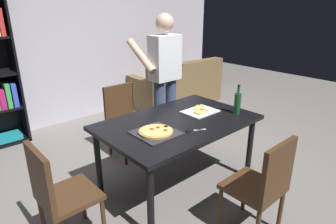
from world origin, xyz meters
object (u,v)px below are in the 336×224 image
person_serving_pizza (164,76)px  kitchen_scissors (192,131)px  dining_table (178,127)px  chair_near_camera (263,183)px  chair_far_side (124,116)px  pepperoni_pizza_on_tray (156,132)px  wine_bottle (237,103)px  couch (178,88)px  chair_left_end (57,191)px

person_serving_pizza → kitchen_scissors: bearing=-118.4°
dining_table → chair_near_camera: chair_near_camera is taller
chair_near_camera → kitchen_scissors: size_ratio=4.62×
chair_far_side → pepperoni_pizza_on_tray: bearing=-108.6°
person_serving_pizza → wine_bottle: size_ratio=5.54×
chair_near_camera → person_serving_pizza: person_serving_pizza is taller
couch → pepperoni_pizza_on_tray: couch is taller
dining_table → pepperoni_pizza_on_tray: bearing=-166.3°
chair_far_side → dining_table: bearing=-90.0°
kitchen_scissors → pepperoni_pizza_on_tray: bearing=146.4°
chair_left_end → person_serving_pizza: bearing=23.7°
dining_table → kitchen_scissors: kitchen_scissors is taller
chair_near_camera → chair_left_end: (-1.26, 0.99, 0.00)m
dining_table → chair_left_end: (-1.26, 0.00, -0.16)m
pepperoni_pizza_on_tray → kitchen_scissors: (0.28, -0.19, -0.01)m
chair_left_end → person_serving_pizza: person_serving_pizza is taller
wine_bottle → chair_far_side: bearing=115.7°
chair_near_camera → chair_far_side: bearing=90.0°
dining_table → person_serving_pizza: person_serving_pizza is taller
chair_near_camera → pepperoni_pizza_on_tray: 1.00m
chair_near_camera → chair_left_end: same height
dining_table → kitchen_scissors: 0.30m
couch → kitchen_scissors: (-1.98, -2.26, 0.45)m
chair_far_side → pepperoni_pizza_on_tray: chair_far_side is taller
dining_table → chair_left_end: size_ratio=1.73×
wine_bottle → kitchen_scissors: bearing=-179.8°
chair_near_camera → kitchen_scissors: 0.76m
pepperoni_pizza_on_tray → kitchen_scissors: 0.34m
kitchen_scissors → dining_table: bearing=74.0°
chair_far_side → pepperoni_pizza_on_tray: (-0.36, -1.07, 0.25)m
chair_near_camera → wine_bottle: 1.00m
person_serving_pizza → pepperoni_pizza_on_tray: person_serving_pizza is taller
chair_left_end → person_serving_pizza: 1.97m
dining_table → couch: 2.77m
dining_table → wine_bottle: 0.69m
chair_near_camera → pepperoni_pizza_on_tray: (-0.36, 0.90, 0.25)m
chair_far_side → chair_near_camera: bearing=-90.0°
chair_far_side → couch: 2.15m
person_serving_pizza → pepperoni_pizza_on_tray: size_ratio=4.71×
pepperoni_pizza_on_tray → dining_table: bearing=13.7°
chair_near_camera → wine_bottle: (0.61, 0.71, 0.36)m
dining_table → kitchen_scissors: size_ratio=7.98×
dining_table → person_serving_pizza: size_ratio=0.89×
pepperoni_pizza_on_tray → wine_bottle: (0.97, -0.18, 0.10)m
person_serving_pizza → wine_bottle: bearing=-83.3°
couch → pepperoni_pizza_on_tray: 3.10m
chair_near_camera → chair_far_side: 1.97m
chair_near_camera → chair_left_end: bearing=142.0°
dining_table → wine_bottle: bearing=-24.2°
couch → person_serving_pizza: (-1.41, -1.22, 0.70)m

